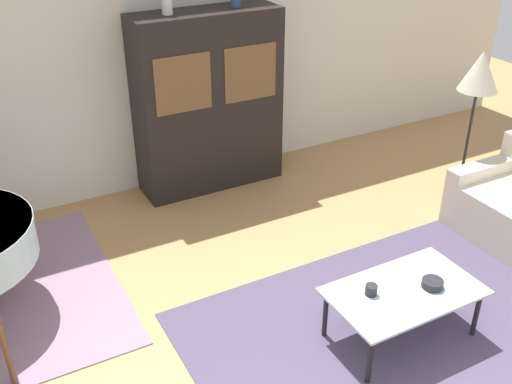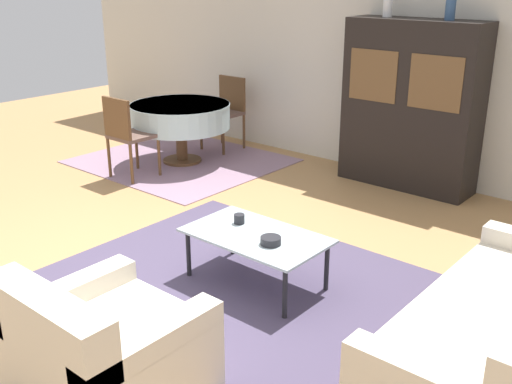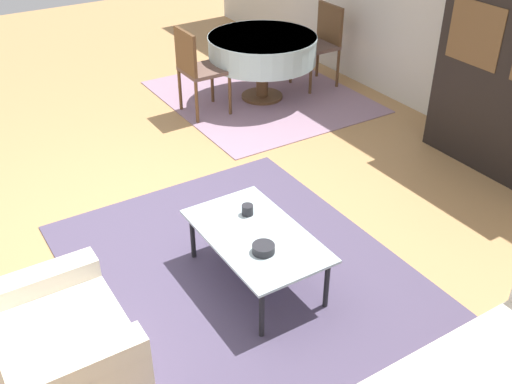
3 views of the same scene
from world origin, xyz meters
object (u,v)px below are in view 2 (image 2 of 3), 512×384
(dining_chair_far, at_px, (226,108))
(bowl, at_px, (271,241))
(armchair, at_px, (103,351))
(couch, at_px, (506,338))
(dining_table, at_px, (180,116))
(vase_short, at_px, (450,10))
(vase_tall, at_px, (388,4))
(coffee_table, at_px, (256,239))
(display_cabinet, at_px, (411,106))
(dining_chair_near, at_px, (127,132))
(cup, at_px, (239,219))

(dining_chair_far, relative_size, bowl, 6.28)
(armchair, bearing_deg, dining_chair_far, 125.10)
(dining_chair_far, bearing_deg, couch, 150.54)
(dining_chair_far, bearing_deg, dining_table, 90.00)
(dining_table, height_order, bowl, dining_table)
(vase_short, bearing_deg, dining_chair_far, -176.02)
(armchair, height_order, vase_tall, vase_tall)
(vase_short, bearing_deg, coffee_table, -92.69)
(dining_table, bearing_deg, dining_chair_far, 90.00)
(bowl, distance_m, vase_short, 3.22)
(couch, height_order, dining_chair_far, dining_chair_far)
(bowl, bearing_deg, armchair, -89.96)
(armchair, distance_m, dining_table, 4.43)
(vase_tall, bearing_deg, armchair, -80.23)
(couch, height_order, armchair, couch)
(display_cabinet, relative_size, dining_chair_near, 1.91)
(dining_table, xyz_separation_m, dining_chair_far, (0.00, 0.83, -0.03))
(cup, bearing_deg, vase_tall, 96.69)
(bowl, distance_m, vase_tall, 3.32)
(couch, xyz_separation_m, vase_short, (-1.71, 2.78, 1.61))
(dining_chair_far, xyz_separation_m, cup, (2.49, -2.54, -0.11))
(couch, height_order, vase_tall, vase_tall)
(dining_table, distance_m, vase_short, 3.30)
(couch, relative_size, dining_table, 1.63)
(coffee_table, distance_m, vase_short, 3.20)
(vase_short, bearing_deg, dining_table, -160.21)
(bowl, bearing_deg, couch, 3.34)
(dining_chair_near, bearing_deg, couch, -11.41)
(dining_chair_near, height_order, dining_chair_far, same)
(dining_chair_near, bearing_deg, bowl, -19.26)
(coffee_table, bearing_deg, cup, 162.19)
(display_cabinet, xyz_separation_m, cup, (-0.04, -2.73, -0.45))
(coffee_table, bearing_deg, dining_chair_near, 160.66)
(armchair, height_order, dining_chair_far, dining_chair_far)
(coffee_table, bearing_deg, dining_table, 146.76)
(dining_chair_near, distance_m, bowl, 3.09)
(dining_table, xyz_separation_m, bowl, (2.91, -1.85, -0.15))
(vase_short, bearing_deg, couch, -58.34)
(dining_table, xyz_separation_m, vase_tall, (2.17, 1.03, 1.35))
(display_cabinet, xyz_separation_m, dining_chair_near, (-2.53, -1.85, -0.35))
(dining_chair_near, relative_size, cup, 11.28)
(bowl, bearing_deg, dining_table, 147.63)
(dining_chair_near, xyz_separation_m, cup, (2.49, -0.88, -0.11))
(couch, xyz_separation_m, display_cabinet, (-2.03, 2.78, 0.61))
(dining_table, bearing_deg, vase_short, 19.79)
(vase_short, bearing_deg, bowl, -88.80)
(vase_tall, bearing_deg, dining_table, -154.64)
(display_cabinet, relative_size, vase_short, 9.24)
(display_cabinet, xyz_separation_m, dining_chair_far, (-2.53, -0.20, -0.35))
(couch, xyz_separation_m, cup, (-2.08, 0.04, 0.16))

